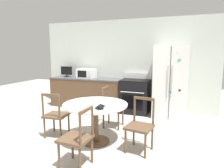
{
  "coord_description": "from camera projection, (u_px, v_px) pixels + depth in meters",
  "views": [
    {
      "loc": [
        1.73,
        -3.05,
        1.66
      ],
      "look_at": [
        0.16,
        1.15,
        0.95
      ],
      "focal_mm": 32.0,
      "sensor_mm": 36.0,
      "label": 1
    }
  ],
  "objects": [
    {
      "name": "back_wall",
      "position": [
        125.0,
        65.0,
        5.93
      ],
      "size": [
        5.2,
        0.1,
        2.6
      ],
      "color": "silver",
      "rests_on": "ground_plane"
    },
    {
      "name": "countertop_tv",
      "position": [
        67.0,
        71.0,
        6.33
      ],
      "size": [
        0.38,
        0.16,
        0.32
      ],
      "color": "black",
      "rests_on": "kitchen_counter"
    },
    {
      "name": "oven_range",
      "position": [
        135.0,
        96.0,
        5.55
      ],
      "size": [
        0.77,
        0.68,
        1.08
      ],
      "color": "black",
      "rests_on": "ground_plane"
    },
    {
      "name": "dining_chair_left",
      "position": [
        56.0,
        115.0,
        3.93
      ],
      "size": [
        0.46,
        0.46,
        0.9
      ],
      "rotation": [
        0.0,
        0.0,
        6.39
      ],
      "color": "brown",
      "rests_on": "ground_plane"
    },
    {
      "name": "wallet",
      "position": [
        100.0,
        107.0,
        3.29
      ],
      "size": [
        0.17,
        0.17,
        0.07
      ],
      "color": "black",
      "rests_on": "dining_table"
    },
    {
      "name": "folded_napkin",
      "position": [
        108.0,
        101.0,
        3.75
      ],
      "size": [
        0.18,
        0.14,
        0.05
      ],
      "color": "#A3BCDB",
      "rests_on": "dining_table"
    },
    {
      "name": "dining_chair_far",
      "position": [
        112.0,
        108.0,
        4.46
      ],
      "size": [
        0.43,
        0.43,
        0.9
      ],
      "rotation": [
        0.0,
        0.0,
        4.74
      ],
      "color": "brown",
      "rests_on": "ground_plane"
    },
    {
      "name": "refrigerator",
      "position": [
        171.0,
        82.0,
        5.11
      ],
      "size": [
        0.83,
        0.77,
        1.84
      ],
      "color": "white",
      "rests_on": "ground_plane"
    },
    {
      "name": "ground_plane",
      "position": [
        82.0,
        143.0,
        3.68
      ],
      "size": [
        14.0,
        14.0,
        0.0
      ],
      "primitive_type": "plane",
      "color": "#B2ADA3"
    },
    {
      "name": "dining_table",
      "position": [
        95.0,
        111.0,
        3.66
      ],
      "size": [
        1.18,
        1.18,
        0.74
      ],
      "color": "white",
      "rests_on": "ground_plane"
    },
    {
      "name": "kitchen_counter",
      "position": [
        87.0,
        92.0,
        6.11
      ],
      "size": [
        2.26,
        0.64,
        0.9
      ],
      "color": "brown",
      "rests_on": "ground_plane"
    },
    {
      "name": "candle_glass",
      "position": [
        108.0,
        103.0,
        3.56
      ],
      "size": [
        0.09,
        0.09,
        0.08
      ],
      "color": "silver",
      "rests_on": "dining_table"
    },
    {
      "name": "dining_chair_right",
      "position": [
        140.0,
        126.0,
        3.36
      ],
      "size": [
        0.48,
        0.48,
        0.9
      ],
      "rotation": [
        0.0,
        0.0,
        2.98
      ],
      "color": "brown",
      "rests_on": "ground_plane"
    },
    {
      "name": "dining_chair_near",
      "position": [
        77.0,
        139.0,
        2.87
      ],
      "size": [
        0.43,
        0.43,
        0.9
      ],
      "rotation": [
        0.0,
        0.0,
        1.54
      ],
      "color": "brown",
      "rests_on": "ground_plane"
    },
    {
      "name": "microwave",
      "position": [
        86.0,
        73.0,
        6.0
      ],
      "size": [
        0.5,
        0.4,
        0.28
      ],
      "color": "white",
      "rests_on": "kitchen_counter"
    }
  ]
}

